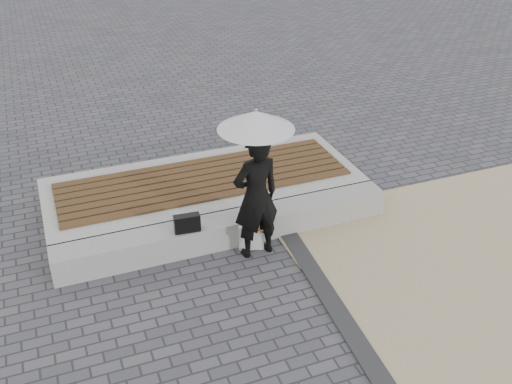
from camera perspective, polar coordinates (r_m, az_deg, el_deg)
ground at (r=7.63m, az=1.34°, el=-11.07°), size 80.00×80.00×0.00m
terrazzo_zone at (r=8.81m, az=22.45°, el=-7.21°), size 5.00×5.00×0.02m
edging_band at (r=7.54m, az=8.21°, el=-11.83°), size 0.61×5.20×0.04m
seating_ledge at (r=8.70m, az=-2.68°, el=-3.56°), size 5.00×0.45×0.40m
timber_platform at (r=9.68m, az=-4.99°, el=0.13°), size 5.00×2.00×0.40m
timber_decking at (r=9.57m, az=-5.04°, el=1.27°), size 4.60×1.40×0.04m
woman at (r=8.05m, az=0.00°, el=-0.46°), size 0.72×0.52×1.85m
parasol at (r=7.54m, az=0.00°, el=6.91°), size 1.00×1.00×1.28m
handbag at (r=8.27m, az=-6.63°, el=-3.00°), size 0.37×0.16×0.26m
canvas_tote at (r=8.55m, az=-0.47°, el=-4.27°), size 0.39×0.26×0.38m
magazine at (r=8.40m, az=-0.35°, el=-3.35°), size 0.37×0.32×0.01m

